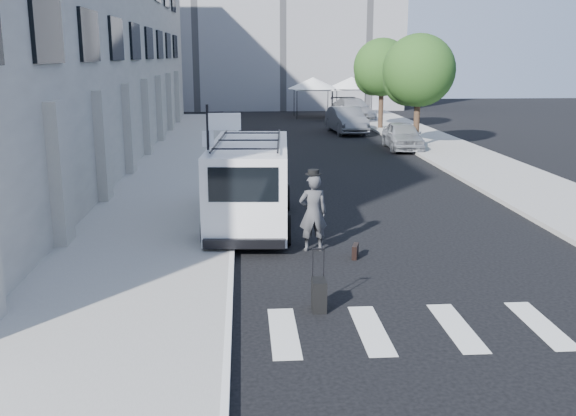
{
  "coord_description": "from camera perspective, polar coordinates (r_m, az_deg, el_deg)",
  "views": [
    {
      "loc": [
        -1.69,
        -13.75,
        4.9
      ],
      "look_at": [
        -0.62,
        1.28,
        1.3
      ],
      "focal_mm": 40.0,
      "sensor_mm": 36.0,
      "label": 1
    }
  ],
  "objects": [
    {
      "name": "tree_near",
      "position": [
        35.14,
        11.32,
        11.67
      ],
      "size": [
        3.8,
        3.83,
        6.03
      ],
      "color": "black",
      "rests_on": "ground"
    },
    {
      "name": "sign_pole",
      "position": [
        17.12,
        -6.33,
        5.81
      ],
      "size": [
        1.03,
        0.07,
        3.5
      ],
      "color": "black",
      "rests_on": "sidewalk_left"
    },
    {
      "name": "briefcase",
      "position": [
        15.99,
        6.0,
        -3.84
      ],
      "size": [
        0.24,
        0.46,
        0.34
      ],
      "primitive_type": "cube",
      "rotation": [
        0.0,
        0.0,
        -0.29
      ],
      "color": "black",
      "rests_on": "ground"
    },
    {
      "name": "sidewalk_right",
      "position": [
        35.73,
        13.43,
        5.3
      ],
      "size": [
        4.0,
        56.0,
        0.15
      ],
      "primitive_type": "cube",
      "color": "gray",
      "rests_on": "ground"
    },
    {
      "name": "parked_car_a",
      "position": [
        34.77,
        10.15,
        6.35
      ],
      "size": [
        1.96,
        4.42,
        1.48
      ],
      "primitive_type": "imported",
      "rotation": [
        0.0,
        0.0,
        -0.05
      ],
      "color": "#989B9F",
      "rests_on": "ground"
    },
    {
      "name": "parked_car_c",
      "position": [
        50.0,
        5.78,
        8.71
      ],
      "size": [
        3.07,
        6.07,
        1.69
      ],
      "primitive_type": "imported",
      "rotation": [
        0.0,
        0.0,
        0.12
      ],
      "color": "gray",
      "rests_on": "ground"
    },
    {
      "name": "tree_far",
      "position": [
        43.89,
        8.19,
        12.09
      ],
      "size": [
        3.8,
        3.83,
        6.03
      ],
      "color": "black",
      "rests_on": "ground"
    },
    {
      "name": "suitcase",
      "position": [
        12.7,
        2.77,
        -7.71
      ],
      "size": [
        0.28,
        0.44,
        1.21
      ],
      "rotation": [
        0.0,
        0.0,
        -0.01
      ],
      "color": "black",
      "rests_on": "ground"
    },
    {
      "name": "tent_left",
      "position": [
        52.11,
        2.24,
        11.01
      ],
      "size": [
        4.0,
        4.0,
        3.2
      ],
      "color": "black",
      "rests_on": "ground"
    },
    {
      "name": "businessman",
      "position": [
        16.3,
        2.24,
        -0.43
      ],
      "size": [
        0.75,
        0.52,
        1.99
      ],
      "primitive_type": "imported",
      "rotation": [
        0.0,
        0.0,
        3.2
      ],
      "color": "#3B3C3E",
      "rests_on": "ground"
    },
    {
      "name": "parked_car_b",
      "position": [
        41.74,
        5.21,
        7.79
      ],
      "size": [
        2.21,
        5.2,
        1.67
      ],
      "primitive_type": "imported",
      "rotation": [
        0.0,
        0.0,
        0.09
      ],
      "color": "#585A5F",
      "rests_on": "ground"
    },
    {
      "name": "ground",
      "position": [
        14.7,
        2.78,
        -6.05
      ],
      "size": [
        120.0,
        120.0,
        0.0
      ],
      "primitive_type": "plane",
      "color": "black",
      "rests_on": "ground"
    },
    {
      "name": "building_left",
      "position": [
        33.25,
        -21.96,
        14.39
      ],
      "size": [
        10.0,
        44.0,
        12.0
      ],
      "primitive_type": "cube",
      "color": "gray",
      "rests_on": "ground"
    },
    {
      "name": "tent_right",
      "position": [
        53.05,
        5.68,
        11.0
      ],
      "size": [
        4.0,
        4.0,
        3.2
      ],
      "color": "black",
      "rests_on": "ground"
    },
    {
      "name": "sidewalk_left",
      "position": [
        30.25,
        -8.9,
        4.09
      ],
      "size": [
        4.5,
        48.0,
        0.15
      ],
      "primitive_type": "cube",
      "color": "gray",
      "rests_on": "ground"
    },
    {
      "name": "cargo_van",
      "position": [
        18.83,
        -3.38,
        2.29
      ],
      "size": [
        2.65,
        6.69,
        2.46
      ],
      "rotation": [
        0.0,
        0.0,
        -0.07
      ],
      "color": "silver",
      "rests_on": "ground"
    }
  ]
}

